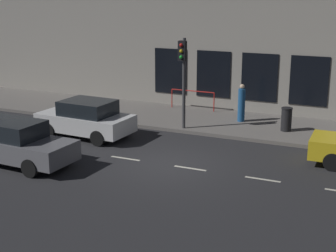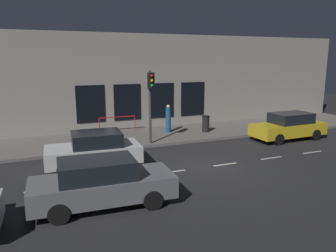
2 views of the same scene
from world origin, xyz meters
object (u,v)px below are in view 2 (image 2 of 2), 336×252
at_px(parked_car_3, 102,183).
at_px(traffic_light, 151,95).
at_px(parked_car_0, 289,126).
at_px(pedestrian_0, 168,119).
at_px(parked_car_1, 94,150).
at_px(trash_bin, 206,124).

bearing_deg(parked_car_3, traffic_light, 151.08).
xyz_separation_m(traffic_light, parked_car_3, (-6.36, 3.92, -2.05)).
distance_m(traffic_light, parked_car_3, 7.74).
relative_size(parked_car_0, pedestrian_0, 2.60).
height_order(parked_car_1, parked_car_3, same).
xyz_separation_m(parked_car_3, pedestrian_0, (8.67, -5.88, 0.18)).
bearing_deg(parked_car_0, trash_bin, 49.49).
bearing_deg(traffic_light, parked_car_0, -101.01).
relative_size(parked_car_3, pedestrian_0, 2.66).
xyz_separation_m(traffic_light, pedestrian_0, (2.31, -1.96, -1.87)).
height_order(traffic_light, pedestrian_0, traffic_light).
height_order(parked_car_0, trash_bin, parked_car_0).
xyz_separation_m(pedestrian_0, trash_bin, (-0.78, -2.25, -0.30)).
distance_m(traffic_light, parked_car_1, 4.66).
relative_size(parked_car_1, parked_car_3, 0.89).
height_order(traffic_light, parked_car_3, traffic_light).
xyz_separation_m(parked_car_1, trash_bin, (3.89, -7.67, -0.12)).
height_order(parked_car_0, pedestrian_0, pedestrian_0).
height_order(parked_car_0, parked_car_1, same).
bearing_deg(parked_car_1, parked_car_3, 176.70).
distance_m(parked_car_1, parked_car_3, 4.03).
distance_m(parked_car_3, trash_bin, 11.33).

